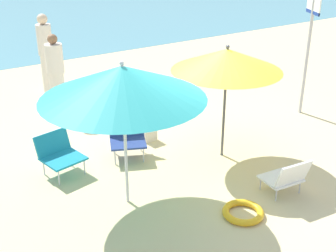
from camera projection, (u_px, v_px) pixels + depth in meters
ground_plane at (196, 158)px, 7.23m from camera, size 40.00×40.00×0.00m
umbrella_yellow at (227, 60)px, 6.66m from camera, size 1.67×1.67×1.82m
umbrella_teal at (123, 82)px, 5.41m from camera, size 2.06×2.06×1.96m
beach_chair_a at (286, 177)px, 6.14m from camera, size 0.56×0.55×0.57m
beach_chair_b at (127, 134)px, 7.19m from camera, size 0.73×0.74×0.69m
beach_chair_c at (59, 153)px, 6.69m from camera, size 0.66×0.70×0.59m
person_a at (46, 53)px, 9.67m from camera, size 0.32×0.32×1.71m
person_b at (56, 75)px, 8.60m from camera, size 0.33×0.33×1.56m
warning_sign at (310, 37)px, 8.32m from camera, size 0.23×0.48×2.32m
swim_ring at (243, 212)px, 5.81m from camera, size 0.54×0.54×0.09m
beach_bag at (149, 133)px, 7.75m from camera, size 0.25×0.19×0.30m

